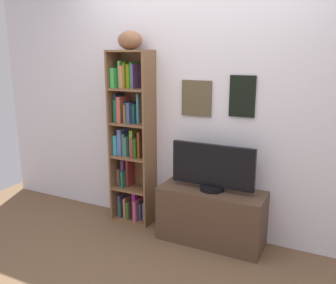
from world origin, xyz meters
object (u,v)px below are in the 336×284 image
object	(u,v)px
football	(130,40)
tv_stand	(211,216)
television	(213,168)
bookshelf	(131,141)

from	to	relation	value
football	tv_stand	world-z (taller)	football
football	tv_stand	distance (m)	1.80
football	television	size ratio (longest dim) A/B	0.36
bookshelf	tv_stand	distance (m)	1.08
bookshelf	football	xyz separation A→B (m)	(0.03, -0.03, 0.98)
football	tv_stand	bearing A→B (deg)	-4.49
bookshelf	television	size ratio (longest dim) A/B	2.28
tv_stand	bookshelf	bearing A→B (deg)	173.92
football	television	bearing A→B (deg)	-4.42
bookshelf	tv_stand	size ratio (longest dim) A/B	1.81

